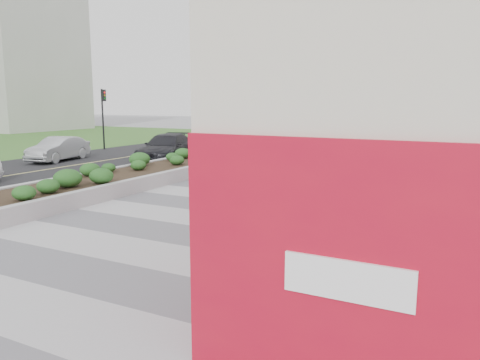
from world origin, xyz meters
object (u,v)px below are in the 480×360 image
object	(u,v)px
planter	(132,174)
car_dark	(167,148)
traffic_signal_far	(103,110)
skateboarder	(261,191)
car_silver	(58,149)
traffic_signal_near	(222,111)

from	to	relation	value
planter	car_dark	bearing A→B (deg)	114.84
planter	car_dark	world-z (taller)	car_dark
traffic_signal_far	skateboarder	distance (m)	21.75
skateboarder	traffic_signal_far	bearing A→B (deg)	167.43
planter	traffic_signal_far	bearing A→B (deg)	137.54
car_silver	car_dark	world-z (taller)	car_dark
traffic_signal_far	car_dark	bearing A→B (deg)	-23.93
planter	traffic_signal_far	xyz separation A→B (m)	(-10.93, 10.00, 2.34)
skateboarder	car_silver	size ratio (longest dim) A/B	0.34
car_dark	traffic_signal_near	bearing A→B (deg)	57.11
traffic_signal_near	traffic_signal_far	world-z (taller)	same
traffic_signal_far	car_dark	world-z (taller)	traffic_signal_far
traffic_signal_near	car_silver	world-z (taller)	traffic_signal_near
car_silver	skateboarder	bearing A→B (deg)	-33.46
planter	skateboarder	world-z (taller)	skateboarder
planter	car_silver	bearing A→B (deg)	155.52
planter	skateboarder	xyz separation A→B (m)	(6.90, -2.30, 0.30)
traffic_signal_near	traffic_signal_far	size ratio (longest dim) A/B	1.00
traffic_signal_far	car_silver	xyz separation A→B (m)	(2.22, -6.04, -2.08)
car_silver	traffic_signal_near	bearing A→B (deg)	31.54
traffic_signal_far	skateboarder	size ratio (longest dim) A/B	2.96
traffic_signal_near	car_silver	size ratio (longest dim) A/B	1.01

